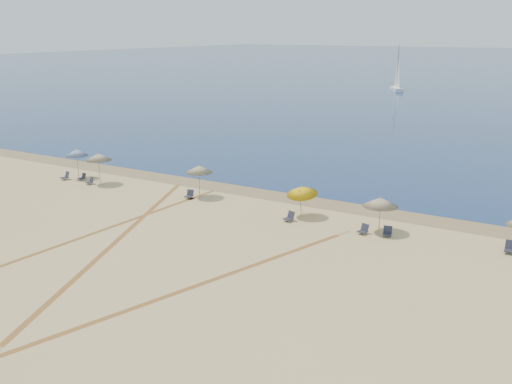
% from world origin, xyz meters
% --- Properties ---
extents(ground, '(160.00, 160.00, 0.00)m').
position_xyz_m(ground, '(0.00, 0.00, 0.00)').
color(ground, tan).
rests_on(ground, ground).
extents(wet_sand, '(500.00, 500.00, 0.00)m').
position_xyz_m(wet_sand, '(0.00, 24.00, 0.00)').
color(wet_sand, olive).
rests_on(wet_sand, ground).
extents(umbrella_0, '(1.92, 1.92, 2.58)m').
position_xyz_m(umbrella_0, '(-17.73, 20.12, 2.23)').
color(umbrella_0, gray).
rests_on(umbrella_0, ground).
extents(umbrella_1, '(2.12, 2.12, 2.63)m').
position_xyz_m(umbrella_1, '(-14.66, 19.59, 2.29)').
color(umbrella_1, gray).
rests_on(umbrella_1, ground).
extents(umbrella_2, '(2.03, 2.03, 2.53)m').
position_xyz_m(umbrella_2, '(-5.32, 20.61, 2.19)').
color(umbrella_2, gray).
rests_on(umbrella_2, ground).
extents(umbrella_3, '(2.10, 2.17, 2.36)m').
position_xyz_m(umbrella_3, '(3.47, 20.19, 1.86)').
color(umbrella_3, gray).
rests_on(umbrella_3, ground).
extents(umbrella_4, '(2.20, 2.20, 2.32)m').
position_xyz_m(umbrella_4, '(9.05, 19.87, 1.97)').
color(umbrella_4, gray).
rests_on(umbrella_4, ground).
extents(chair_0, '(0.73, 0.80, 0.68)m').
position_xyz_m(chair_0, '(-18.28, 19.20, 0.30)').
color(chair_0, '#1D202E').
rests_on(chair_0, ground).
extents(chair_1, '(0.58, 0.65, 0.59)m').
position_xyz_m(chair_1, '(-16.91, 19.82, 0.26)').
color(chair_1, '#1D202E').
rests_on(chair_1, ground).
extents(chair_2, '(0.66, 0.71, 0.60)m').
position_xyz_m(chair_2, '(-15.32, 19.13, 0.27)').
color(chair_2, '#1D202E').
rests_on(chair_2, ground).
extents(chair_3, '(0.62, 0.70, 0.64)m').
position_xyz_m(chair_3, '(-5.80, 19.96, 0.28)').
color(chair_3, '#1D202E').
rests_on(chair_3, ground).
extents(chair_4, '(0.70, 0.77, 0.66)m').
position_xyz_m(chair_4, '(3.21, 18.94, 0.29)').
color(chair_4, '#1D202E').
rests_on(chair_4, ground).
extents(chair_5, '(0.65, 0.71, 0.62)m').
position_xyz_m(chair_5, '(8.33, 19.07, 0.27)').
color(chair_5, '#1D202E').
rests_on(chair_5, ground).
extents(chair_6, '(0.64, 0.71, 0.63)m').
position_xyz_m(chair_6, '(9.76, 19.38, 0.28)').
color(chair_6, '#1D202E').
rests_on(chair_6, ground).
extents(chair_7, '(0.62, 0.72, 0.71)m').
position_xyz_m(chair_7, '(16.69, 20.21, 0.31)').
color(chair_7, '#1D202E').
rests_on(chair_7, ground).
extents(sailboat_0, '(4.48, 6.17, 9.26)m').
position_xyz_m(sailboat_0, '(-16.83, 106.23, 2.80)').
color(sailboat_0, white).
rests_on(sailboat_0, ocean).
extents(tire_tracks, '(43.64, 42.90, 0.00)m').
position_xyz_m(tire_tracks, '(-2.54, 8.72, 0.00)').
color(tire_tracks, tan).
rests_on(tire_tracks, ground).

